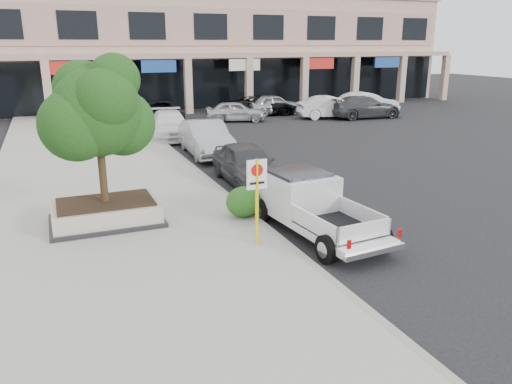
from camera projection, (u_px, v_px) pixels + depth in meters
ground at (341, 243)px, 13.72m from camera, size 120.00×120.00×0.00m
sidewalk at (109, 202)px, 17.00m from camera, size 8.00×52.00×0.15m
curb at (219, 189)px, 18.44m from camera, size 0.20×52.00×0.15m
strip_mall at (221, 49)px, 45.31m from camera, size 40.55×12.43×9.50m
planter at (106, 212)px, 14.71m from camera, size 3.20×2.20×0.68m
planter_tree at (102, 112)px, 14.05m from camera, size 2.90×2.55×4.00m
no_parking_sign at (257, 190)px, 12.84m from camera, size 0.55×0.09×2.30m
hedge at (244, 202)px, 15.22m from camera, size 1.10×0.99×0.93m
pickup_truck at (316, 207)px, 14.09m from camera, size 2.42×5.43×1.66m
curb_car_a at (247, 164)px, 19.33m from camera, size 2.00×4.62×1.55m
curb_car_b at (206, 138)px, 24.16m from camera, size 1.98×5.11×1.66m
curb_car_c at (170, 125)px, 28.59m from camera, size 2.79×5.43×1.51m
curb_car_d at (159, 113)px, 33.20m from camera, size 2.80×5.72×1.57m
lot_car_a at (236, 111)px, 34.57m from camera, size 4.45×2.92×1.41m
lot_car_b at (331, 107)px, 36.02m from camera, size 5.10×2.65×1.60m
lot_car_c at (365, 107)px, 36.15m from camera, size 5.58×2.50×1.59m
lot_car_d at (263, 105)px, 37.84m from camera, size 5.46×3.26×1.42m
lot_car_e at (273, 104)px, 37.84m from camera, size 4.73×2.34×1.55m
lot_car_f at (366, 103)px, 38.20m from camera, size 5.12×2.11×1.65m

